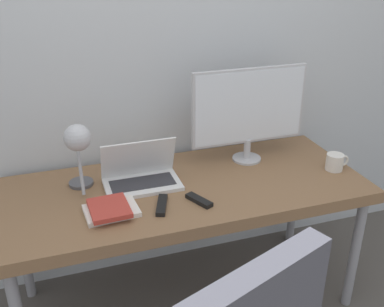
{
  "coord_description": "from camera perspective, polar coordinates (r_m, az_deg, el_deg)",
  "views": [
    {
      "loc": [
        -0.57,
        -1.45,
        1.77
      ],
      "look_at": [
        0.02,
        0.33,
        0.89
      ],
      "focal_mm": 42.0,
      "sensor_mm": 36.0,
      "label": 1
    }
  ],
  "objects": [
    {
      "name": "tv_remote",
      "position": [
        2.03,
        0.89,
        -5.96
      ],
      "size": [
        0.1,
        0.14,
        0.02
      ],
      "color": "black",
      "rests_on": "desk"
    },
    {
      "name": "monitor",
      "position": [
        2.33,
        7.26,
        5.6
      ],
      "size": [
        0.62,
        0.15,
        0.5
      ],
      "color": "#B7B7BC",
      "rests_on": "desk"
    },
    {
      "name": "wall_back",
      "position": [
        2.36,
        -4.11,
        13.53
      ],
      "size": [
        8.0,
        0.05,
        2.6
      ],
      "color": "silver",
      "rests_on": "ground_plane"
    },
    {
      "name": "desk_lamp",
      "position": [
        2.02,
        -14.29,
        1.16
      ],
      "size": [
        0.12,
        0.25,
        0.36
      ],
      "color": "#4C4C51",
      "rests_on": "desk"
    },
    {
      "name": "book_stack",
      "position": [
        1.97,
        -10.32,
        -7.02
      ],
      "size": [
        0.24,
        0.2,
        0.04
      ],
      "color": "silver",
      "rests_on": "desk"
    },
    {
      "name": "mug",
      "position": [
        2.41,
        17.72,
        -1.04
      ],
      "size": [
        0.13,
        0.09,
        0.09
      ],
      "color": "silver",
      "rests_on": "desk"
    },
    {
      "name": "desk",
      "position": [
        2.2,
        -0.75,
        -5.31
      ],
      "size": [
        1.74,
        0.73,
        0.71
      ],
      "color": "brown",
      "rests_on": "ground_plane"
    },
    {
      "name": "laptop",
      "position": [
        2.17,
        -6.48,
        -2.8
      ],
      "size": [
        0.36,
        0.22,
        0.22
      ],
      "color": "silver",
      "rests_on": "desk"
    },
    {
      "name": "media_remote",
      "position": [
        2.0,
        -3.86,
        -6.54
      ],
      "size": [
        0.09,
        0.17,
        0.02
      ],
      "color": "black",
      "rests_on": "desk"
    }
  ]
}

